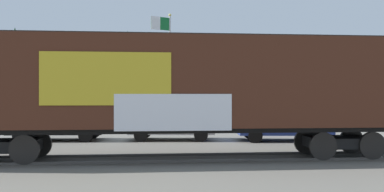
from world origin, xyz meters
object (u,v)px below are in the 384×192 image
(parked_car_black, at_px, (57,122))
(flagpole, at_px, (166,56))
(parked_car_silver, at_px, (170,122))
(parked_car_blue, at_px, (281,122))
(freight_car, at_px, (177,85))

(parked_car_black, bearing_deg, flagpole, 47.83)
(parked_car_silver, bearing_deg, parked_car_blue, -5.63)
(flagpole, height_order, parked_car_black, flagpole)
(flagpole, bearing_deg, parked_car_black, -132.17)
(freight_car, distance_m, parked_car_silver, 6.16)
(parked_car_black, height_order, parked_car_silver, parked_car_black)
(flagpole, height_order, parked_car_silver, flagpole)
(freight_car, bearing_deg, parked_car_silver, 93.78)
(freight_car, relative_size, parked_car_silver, 4.26)
(flagpole, distance_m, parked_car_blue, 9.08)
(parked_car_silver, bearing_deg, parked_car_black, -179.62)
(parked_car_black, relative_size, parked_car_blue, 1.01)
(freight_car, xyz_separation_m, parked_car_black, (-5.81, 5.90, -1.60))
(flagpole, height_order, parked_car_blue, flagpole)
(parked_car_black, bearing_deg, parked_car_silver, 0.38)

